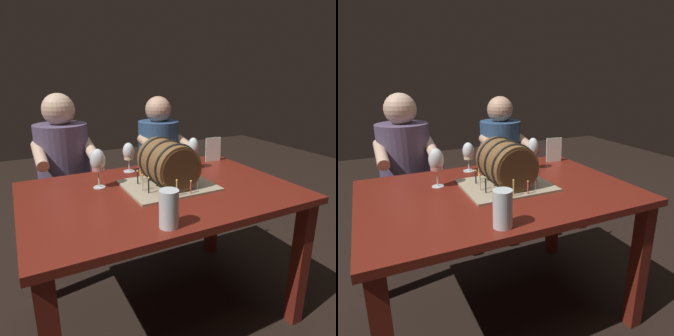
% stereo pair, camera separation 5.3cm
% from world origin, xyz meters
% --- Properties ---
extents(ground_plane, '(8.00, 8.00, 0.00)m').
position_xyz_m(ground_plane, '(0.00, 0.00, 0.00)').
color(ground_plane, black).
extents(dining_table, '(1.35, 0.91, 0.75)m').
position_xyz_m(dining_table, '(0.00, 0.00, 0.64)').
color(dining_table, maroon).
rests_on(dining_table, ground).
extents(barrel_cake, '(0.45, 0.37, 0.25)m').
position_xyz_m(barrel_cake, '(0.05, 0.02, 0.86)').
color(barrel_cake, tan).
rests_on(barrel_cake, dining_table).
extents(wine_glass_empty, '(0.07, 0.07, 0.20)m').
position_xyz_m(wine_glass_empty, '(0.33, 0.24, 0.88)').
color(wine_glass_empty, white).
rests_on(wine_glass_empty, dining_table).
extents(wine_glass_rose, '(0.08, 0.08, 0.21)m').
position_xyz_m(wine_glass_rose, '(-0.27, 0.17, 0.88)').
color(wine_glass_rose, white).
rests_on(wine_glass_rose, dining_table).
extents(wine_glass_white, '(0.07, 0.07, 0.18)m').
position_xyz_m(wine_glass_white, '(-0.04, 0.36, 0.86)').
color(wine_glass_white, white).
rests_on(wine_glass_white, dining_table).
extents(beer_pint, '(0.08, 0.08, 0.15)m').
position_xyz_m(beer_pint, '(-0.15, -0.37, 0.82)').
color(beer_pint, white).
rests_on(beer_pint, dining_table).
extents(menu_card, '(0.11, 0.03, 0.16)m').
position_xyz_m(menu_card, '(0.55, 0.32, 0.83)').
color(menu_card, silver).
rests_on(menu_card, dining_table).
extents(person_seated_left, '(0.38, 0.46, 1.20)m').
position_xyz_m(person_seated_left, '(-0.35, 0.76, 0.56)').
color(person_seated_left, '#372D40').
rests_on(person_seated_left, ground).
extents(person_seated_right, '(0.36, 0.46, 1.16)m').
position_xyz_m(person_seated_right, '(0.35, 0.76, 0.52)').
color(person_seated_right, '#1B2D46').
rests_on(person_seated_right, ground).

